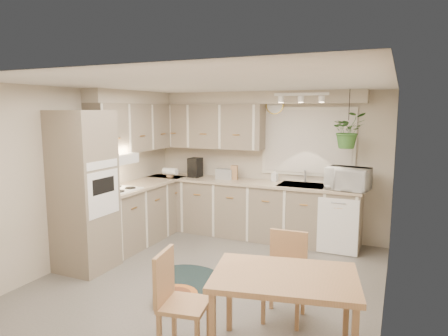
# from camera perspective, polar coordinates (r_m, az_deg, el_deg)

# --- Properties ---
(floor) EXTENTS (4.20, 4.20, 0.00)m
(floor) POSITION_cam_1_polar(r_m,az_deg,el_deg) (5.21, -1.68, -15.49)
(floor) COLOR #69635C
(floor) RESTS_ON ground
(ceiling) EXTENTS (4.20, 4.20, 0.00)m
(ceiling) POSITION_cam_1_polar(r_m,az_deg,el_deg) (4.78, -1.80, 11.87)
(ceiling) COLOR silver
(ceiling) RESTS_ON wall_back
(wall_back) EXTENTS (4.00, 0.04, 2.40)m
(wall_back) POSITION_cam_1_polar(r_m,az_deg,el_deg) (6.78, 5.98, 0.59)
(wall_back) COLOR #BDB29C
(wall_back) RESTS_ON floor
(wall_front) EXTENTS (4.00, 0.04, 2.40)m
(wall_front) POSITION_cam_1_polar(r_m,az_deg,el_deg) (3.15, -18.75, -8.73)
(wall_front) COLOR #BDB29C
(wall_front) RESTS_ON floor
(wall_left) EXTENTS (0.04, 4.20, 2.40)m
(wall_left) POSITION_cam_1_polar(r_m,az_deg,el_deg) (5.99, -19.25, -0.84)
(wall_left) COLOR #BDB29C
(wall_left) RESTS_ON floor
(wall_right) EXTENTS (0.04, 4.20, 2.40)m
(wall_right) POSITION_cam_1_polar(r_m,az_deg,el_deg) (4.39, 22.57, -4.18)
(wall_right) COLOR #BDB29C
(wall_right) RESTS_ON floor
(base_cab_left) EXTENTS (0.60, 1.85, 0.90)m
(base_cab_left) POSITION_cam_1_polar(r_m,az_deg,el_deg) (6.61, -11.81, -6.37)
(base_cab_left) COLOR gray
(base_cab_left) RESTS_ON floor
(base_cab_back) EXTENTS (3.60, 0.60, 0.90)m
(base_cab_back) POSITION_cam_1_polar(r_m,az_deg,el_deg) (6.71, 3.45, -5.99)
(base_cab_back) COLOR gray
(base_cab_back) RESTS_ON floor
(counter_left) EXTENTS (0.64, 1.89, 0.04)m
(counter_left) POSITION_cam_1_polar(r_m,az_deg,el_deg) (6.50, -11.86, -2.37)
(counter_left) COLOR tan
(counter_left) RESTS_ON base_cab_left
(counter_back) EXTENTS (3.64, 0.64, 0.04)m
(counter_back) POSITION_cam_1_polar(r_m,az_deg,el_deg) (6.60, 3.46, -2.05)
(counter_back) COLOR tan
(counter_back) RESTS_ON base_cab_back
(oven_stack) EXTENTS (0.65, 0.65, 2.10)m
(oven_stack) POSITION_cam_1_polar(r_m,az_deg,el_deg) (5.52, -19.37, -3.16)
(oven_stack) COLOR gray
(oven_stack) RESTS_ON floor
(wall_oven_face) EXTENTS (0.02, 0.56, 0.58)m
(wall_oven_face) POSITION_cam_1_polar(r_m,az_deg,el_deg) (5.31, -16.85, -3.48)
(wall_oven_face) COLOR white
(wall_oven_face) RESTS_ON oven_stack
(upper_cab_left) EXTENTS (0.35, 2.00, 0.75)m
(upper_cab_left) POSITION_cam_1_polar(r_m,az_deg,el_deg) (6.58, -12.41, 5.68)
(upper_cab_left) COLOR gray
(upper_cab_left) RESTS_ON wall_left
(upper_cab_back) EXTENTS (2.00, 0.35, 0.75)m
(upper_cab_back) POSITION_cam_1_polar(r_m,az_deg,el_deg) (6.94, -2.31, 5.98)
(upper_cab_back) COLOR gray
(upper_cab_back) RESTS_ON wall_back
(soffit_left) EXTENTS (0.30, 2.00, 0.20)m
(soffit_left) POSITION_cam_1_polar(r_m,az_deg,el_deg) (6.59, -12.72, 9.80)
(soffit_left) COLOR #BDB29C
(soffit_left) RESTS_ON wall_left
(soffit_back) EXTENTS (3.60, 0.30, 0.20)m
(soffit_back) POSITION_cam_1_polar(r_m,az_deg,el_deg) (6.65, 4.05, 9.96)
(soffit_back) COLOR #BDB29C
(soffit_back) RESTS_ON wall_back
(cooktop) EXTENTS (0.52, 0.58, 0.02)m
(cooktop) POSITION_cam_1_polar(r_m,az_deg,el_deg) (6.04, -14.98, -3.03)
(cooktop) COLOR white
(cooktop) RESTS_ON counter_left
(range_hood) EXTENTS (0.40, 0.60, 0.14)m
(range_hood) POSITION_cam_1_polar(r_m,az_deg,el_deg) (5.99, -15.29, 1.26)
(range_hood) COLOR white
(range_hood) RESTS_ON upper_cab_left
(window_blinds) EXTENTS (1.40, 0.02, 1.00)m
(window_blinds) POSITION_cam_1_polar(r_m,az_deg,el_deg) (6.53, 11.81, 3.70)
(window_blinds) COLOR beige
(window_blinds) RESTS_ON wall_back
(window_frame) EXTENTS (1.50, 0.02, 1.10)m
(window_frame) POSITION_cam_1_polar(r_m,az_deg,el_deg) (6.54, 11.83, 3.70)
(window_frame) COLOR beige
(window_frame) RESTS_ON wall_back
(sink) EXTENTS (0.70, 0.48, 0.10)m
(sink) POSITION_cam_1_polar(r_m,az_deg,el_deg) (6.36, 11.11, -2.76)
(sink) COLOR #ADB0B5
(sink) RESTS_ON counter_back
(dishwasher_front) EXTENTS (0.58, 0.02, 0.83)m
(dishwasher_front) POSITION_cam_1_polar(r_m,az_deg,el_deg) (6.07, 15.90, -8.07)
(dishwasher_front) COLOR white
(dishwasher_front) RESTS_ON base_cab_back
(track_light_bar) EXTENTS (0.80, 0.04, 0.04)m
(track_light_bar) POSITION_cam_1_polar(r_m,az_deg,el_deg) (6.01, 10.95, 10.31)
(track_light_bar) COLOR white
(track_light_bar) RESTS_ON ceiling
(wall_clock) EXTENTS (0.30, 0.03, 0.30)m
(wall_clock) POSITION_cam_1_polar(r_m,az_deg,el_deg) (6.65, 7.27, 8.88)
(wall_clock) COLOR gold
(wall_clock) RESTS_ON wall_back
(dining_table) EXTENTS (1.33, 1.02, 0.75)m
(dining_table) POSITION_cam_1_polar(r_m,az_deg,el_deg) (3.62, 8.53, -20.29)
(dining_table) COLOR tan
(dining_table) RESTS_ON floor
(chair_left) EXTENTS (0.48, 0.48, 0.89)m
(chair_left) POSITION_cam_1_polar(r_m,az_deg,el_deg) (3.68, -5.65, -18.49)
(chair_left) COLOR tan
(chair_left) RESTS_ON floor
(chair_back) EXTENTS (0.43, 0.43, 0.87)m
(chair_back) POSITION_cam_1_polar(r_m,az_deg,el_deg) (4.18, 8.60, -15.24)
(chair_back) COLOR tan
(chair_back) RESTS_ON floor
(braided_rug) EXTENTS (1.32, 1.19, 0.01)m
(braided_rug) POSITION_cam_1_polar(r_m,az_deg,el_deg) (5.18, -4.68, -15.59)
(braided_rug) COLOR black
(braided_rug) RESTS_ON floor
(pet_bed) EXTENTS (0.65, 0.65, 0.11)m
(pet_bed) POSITION_cam_1_polar(r_m,az_deg,el_deg) (4.62, -6.95, -18.02)
(pet_bed) COLOR #BB6925
(pet_bed) RESTS_ON floor
(microwave) EXTENTS (0.65, 0.43, 0.40)m
(microwave) POSITION_cam_1_polar(r_m,az_deg,el_deg) (6.11, 17.31, -1.13)
(microwave) COLOR white
(microwave) RESTS_ON counter_back
(soap_bottle) EXTENTS (0.12, 0.21, 0.09)m
(soap_bottle) POSITION_cam_1_polar(r_m,az_deg,el_deg) (6.61, 7.25, -1.51)
(soap_bottle) COLOR white
(soap_bottle) RESTS_ON counter_back
(hanging_plant) EXTENTS (0.64, 0.66, 0.40)m
(hanging_plant) POSITION_cam_1_polar(r_m,az_deg,el_deg) (6.05, 17.30, 4.60)
(hanging_plant) COLOR #366829
(hanging_plant) RESTS_ON ceiling
(coffee_maker) EXTENTS (0.20, 0.24, 0.34)m
(coffee_maker) POSITION_cam_1_polar(r_m,az_deg,el_deg) (6.99, -4.14, 0.08)
(coffee_maker) COLOR black
(coffee_maker) RESTS_ON counter_back
(toaster) EXTENTS (0.30, 0.19, 0.17)m
(toaster) POSITION_cam_1_polar(r_m,az_deg,el_deg) (6.77, 0.10, -0.86)
(toaster) COLOR #ADB0B5
(toaster) RESTS_ON counter_back
(knife_block) EXTENTS (0.13, 0.13, 0.24)m
(knife_block) POSITION_cam_1_polar(r_m,az_deg,el_deg) (6.73, 1.48, -0.63)
(knife_block) COLOR tan
(knife_block) RESTS_ON counter_back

